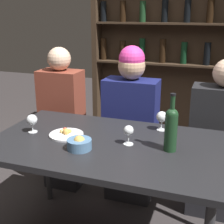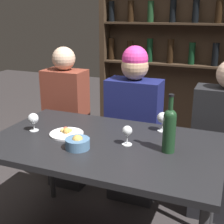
{
  "view_description": "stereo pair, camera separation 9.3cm",
  "coord_description": "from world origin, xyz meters",
  "px_view_note": "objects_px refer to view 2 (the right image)",
  "views": [
    {
      "loc": [
        0.61,
        -1.62,
        1.51
      ],
      "look_at": [
        0.0,
        0.13,
        0.91
      ],
      "focal_mm": 50.0,
      "sensor_mm": 36.0,
      "label": 1
    },
    {
      "loc": [
        0.69,
        -1.58,
        1.51
      ],
      "look_at": [
        0.0,
        0.13,
        0.91
      ],
      "focal_mm": 50.0,
      "sensor_mm": 36.0,
      "label": 2
    }
  ],
  "objects_px": {
    "wine_glass_0": "(33,119)",
    "food_plate_0": "(66,133)",
    "wine_glass_1": "(127,132)",
    "seated_person_center": "(133,129)",
    "seated_person_left": "(67,123)",
    "wine_bottle": "(169,128)",
    "seated_person_right": "(222,149)",
    "snack_bowl": "(78,143)",
    "wine_glass_2": "(163,118)"
  },
  "relations": [
    {
      "from": "seated_person_left",
      "to": "seated_person_center",
      "type": "relative_size",
      "value": 0.97
    },
    {
      "from": "wine_glass_2",
      "to": "snack_bowl",
      "type": "distance_m",
      "value": 0.59
    },
    {
      "from": "wine_glass_2",
      "to": "seated_person_left",
      "type": "relative_size",
      "value": 0.1
    },
    {
      "from": "wine_bottle",
      "to": "seated_person_center",
      "type": "xyz_separation_m",
      "value": [
        -0.4,
        0.6,
        -0.28
      ]
    },
    {
      "from": "wine_glass_2",
      "to": "snack_bowl",
      "type": "height_order",
      "value": "wine_glass_2"
    },
    {
      "from": "wine_glass_2",
      "to": "food_plate_0",
      "type": "xyz_separation_m",
      "value": [
        -0.55,
        -0.29,
        -0.08
      ]
    },
    {
      "from": "wine_bottle",
      "to": "wine_glass_0",
      "type": "height_order",
      "value": "wine_bottle"
    },
    {
      "from": "seated_person_right",
      "to": "wine_glass_2",
      "type": "bearing_deg",
      "value": -140.82
    },
    {
      "from": "food_plate_0",
      "to": "seated_person_left",
      "type": "distance_m",
      "value": 0.71
    },
    {
      "from": "seated_person_left",
      "to": "wine_glass_1",
      "type": "bearing_deg",
      "value": -38.22
    },
    {
      "from": "wine_glass_0",
      "to": "food_plate_0",
      "type": "distance_m",
      "value": 0.24
    },
    {
      "from": "food_plate_0",
      "to": "wine_glass_1",
      "type": "bearing_deg",
      "value": -0.49
    },
    {
      "from": "seated_person_left",
      "to": "food_plate_0",
      "type": "bearing_deg",
      "value": -59.52
    },
    {
      "from": "food_plate_0",
      "to": "seated_person_center",
      "type": "height_order",
      "value": "seated_person_center"
    },
    {
      "from": "food_plate_0",
      "to": "seated_person_center",
      "type": "xyz_separation_m",
      "value": [
        0.25,
        0.6,
        -0.15
      ]
    },
    {
      "from": "seated_person_right",
      "to": "wine_glass_0",
      "type": "bearing_deg",
      "value": -151.97
    },
    {
      "from": "wine_glass_2",
      "to": "seated_person_left",
      "type": "height_order",
      "value": "seated_person_left"
    },
    {
      "from": "wine_glass_1",
      "to": "wine_glass_2",
      "type": "distance_m",
      "value": 0.32
    },
    {
      "from": "snack_bowl",
      "to": "seated_person_left",
      "type": "height_order",
      "value": "seated_person_left"
    },
    {
      "from": "wine_glass_0",
      "to": "seated_person_right",
      "type": "height_order",
      "value": "seated_person_right"
    },
    {
      "from": "seated_person_right",
      "to": "wine_bottle",
      "type": "bearing_deg",
      "value": -114.4
    },
    {
      "from": "snack_bowl",
      "to": "seated_person_center",
      "type": "bearing_deg",
      "value": 83.3
    },
    {
      "from": "wine_glass_1",
      "to": "seated_person_center",
      "type": "bearing_deg",
      "value": 104.62
    },
    {
      "from": "wine_glass_0",
      "to": "seated_person_right",
      "type": "relative_size",
      "value": 0.1
    },
    {
      "from": "seated_person_left",
      "to": "seated_person_right",
      "type": "xyz_separation_m",
      "value": [
        1.28,
        -0.0,
        -0.02
      ]
    },
    {
      "from": "snack_bowl",
      "to": "seated_person_right",
      "type": "distance_m",
      "value": 1.1
    },
    {
      "from": "wine_bottle",
      "to": "wine_glass_1",
      "type": "relative_size",
      "value": 2.81
    },
    {
      "from": "wine_glass_2",
      "to": "food_plate_0",
      "type": "height_order",
      "value": "wine_glass_2"
    },
    {
      "from": "wine_glass_1",
      "to": "seated_person_left",
      "type": "bearing_deg",
      "value": 141.78
    },
    {
      "from": "wine_glass_1",
      "to": "snack_bowl",
      "type": "height_order",
      "value": "wine_glass_1"
    },
    {
      "from": "wine_bottle",
      "to": "seated_person_left",
      "type": "relative_size",
      "value": 0.27
    },
    {
      "from": "seated_person_center",
      "to": "food_plate_0",
      "type": "bearing_deg",
      "value": -113.09
    },
    {
      "from": "wine_glass_0",
      "to": "wine_bottle",
      "type": "bearing_deg",
      "value": 1.0
    },
    {
      "from": "seated_person_left",
      "to": "wine_glass_2",
      "type": "bearing_deg",
      "value": -18.85
    },
    {
      "from": "wine_glass_0",
      "to": "wine_glass_1",
      "type": "height_order",
      "value": "wine_glass_0"
    },
    {
      "from": "wine_bottle",
      "to": "seated_person_left",
      "type": "xyz_separation_m",
      "value": [
        -1.01,
        0.6,
        -0.31
      ]
    },
    {
      "from": "wine_bottle",
      "to": "wine_glass_2",
      "type": "distance_m",
      "value": 0.32
    },
    {
      "from": "wine_glass_1",
      "to": "seated_person_center",
      "type": "distance_m",
      "value": 0.66
    },
    {
      "from": "food_plate_0",
      "to": "wine_glass_2",
      "type": "bearing_deg",
      "value": 27.65
    },
    {
      "from": "wine_bottle",
      "to": "seated_person_center",
      "type": "height_order",
      "value": "seated_person_center"
    },
    {
      "from": "wine_glass_1",
      "to": "snack_bowl",
      "type": "bearing_deg",
      "value": -147.68
    },
    {
      "from": "wine_glass_0",
      "to": "seated_person_right",
      "type": "xyz_separation_m",
      "value": [
        1.16,
        0.62,
        -0.28
      ]
    },
    {
      "from": "wine_glass_2",
      "to": "food_plate_0",
      "type": "distance_m",
      "value": 0.63
    },
    {
      "from": "wine_glass_0",
      "to": "snack_bowl",
      "type": "height_order",
      "value": "wine_glass_0"
    },
    {
      "from": "wine_glass_0",
      "to": "food_plate_0",
      "type": "xyz_separation_m",
      "value": [
        0.23,
        0.02,
        -0.07
      ]
    },
    {
      "from": "snack_bowl",
      "to": "seated_person_left",
      "type": "relative_size",
      "value": 0.11
    },
    {
      "from": "wine_bottle",
      "to": "food_plate_0",
      "type": "bearing_deg",
      "value": 179.5
    },
    {
      "from": "seated_person_center",
      "to": "seated_person_right",
      "type": "relative_size",
      "value": 1.05
    },
    {
      "from": "wine_glass_0",
      "to": "snack_bowl",
      "type": "distance_m",
      "value": 0.42
    },
    {
      "from": "wine_glass_0",
      "to": "snack_bowl",
      "type": "xyz_separation_m",
      "value": [
        0.4,
        -0.14,
        -0.05
      ]
    }
  ]
}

